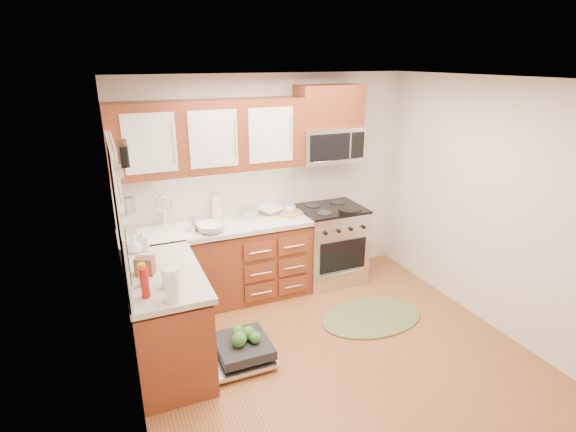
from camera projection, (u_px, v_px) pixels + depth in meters
name	position (u px, v px, depth m)	size (l,w,h in m)	color
floor	(336.00, 356.00, 4.23)	(3.50, 3.50, 0.00)	brown
ceiling	(348.00, 79.00, 3.40)	(3.50, 3.50, 0.00)	white
wall_back	(269.00, 183.00, 5.33)	(3.50, 0.04, 2.50)	beige
wall_front	(510.00, 349.00, 2.30)	(3.50, 0.04, 2.50)	beige
wall_left	(125.00, 268.00, 3.17)	(0.04, 3.50, 2.50)	beige
wall_right	(496.00, 207.00, 4.46)	(0.04, 3.50, 2.50)	beige
base_cabinet_back	(219.00, 266.00, 5.08)	(2.05, 0.60, 0.85)	maroon
base_cabinet_left	(167.00, 322.00, 4.01)	(0.60, 1.25, 0.85)	maroon
countertop_back	(217.00, 227.00, 4.92)	(2.07, 0.64, 0.05)	#BAB6AA
countertop_left	(163.00, 274.00, 3.86)	(0.64, 1.27, 0.05)	#BAB6AA
backsplash_back	(209.00, 193.00, 5.07)	(2.05, 0.02, 0.57)	beige
backsplash_left	(123.00, 246.00, 3.65)	(0.02, 1.25, 0.57)	beige
upper_cabinets	(209.00, 136.00, 4.71)	(2.05, 0.35, 0.75)	maroon
cabinet_over_mw	(329.00, 106.00, 5.14)	(0.76, 0.35, 0.47)	maroon
range	(330.00, 244.00, 5.57)	(0.76, 0.64, 0.95)	silver
microwave	(329.00, 144.00, 5.26)	(0.76, 0.38, 0.40)	silver
sink	(170.00, 244.00, 4.74)	(0.62, 0.50, 0.26)	white
dishwasher	(239.00, 351.00, 4.14)	(0.70, 0.60, 0.20)	silver
window	(117.00, 207.00, 3.51)	(0.03, 1.05, 1.05)	white
window_blind	(115.00, 166.00, 3.41)	(0.02, 0.96, 0.40)	white
shelf_upper	(118.00, 168.00, 2.61)	(0.04, 0.40, 0.03)	white
shelf_lower	(124.00, 216.00, 2.71)	(0.04, 0.40, 0.03)	white
rug	(372.00, 317.00, 4.84)	(1.15, 0.75, 0.02)	#59673B
skillet	(350.00, 211.00, 5.22)	(0.26, 0.26, 0.05)	black
stock_pot	(250.00, 213.00, 5.11)	(0.20, 0.20, 0.12)	silver
cutting_board	(292.00, 213.00, 5.25)	(0.29, 0.19, 0.02)	#A57A4B
canister	(193.00, 224.00, 4.71)	(0.10, 0.10, 0.16)	silver
paper_towel_roll	(172.00, 285.00, 3.35)	(0.12, 0.12, 0.27)	white
mustard_bottle	(142.00, 275.00, 3.58)	(0.06, 0.06, 0.20)	gold
red_bottle	(145.00, 283.00, 3.40)	(0.06, 0.06, 0.24)	#AC100E
wooden_box	(145.00, 266.00, 3.78)	(0.15, 0.11, 0.15)	brown
blue_carton	(169.00, 279.00, 3.57)	(0.09, 0.05, 0.14)	#2975C0
bowl_a	(270.00, 210.00, 5.29)	(0.28, 0.28, 0.07)	#999999
bowl_b	(211.00, 228.00, 4.70)	(0.30, 0.30, 0.09)	#999999
cup	(290.00, 209.00, 5.27)	(0.12, 0.12, 0.10)	#999999
soap_bottle_a	(216.00, 204.00, 5.08)	(0.13, 0.13, 0.33)	#999999
soap_bottle_b	(143.00, 240.00, 4.23)	(0.09, 0.10, 0.21)	#999999
soap_bottle_c	(134.00, 244.00, 4.19)	(0.14, 0.14, 0.17)	#999999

